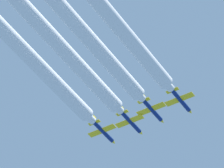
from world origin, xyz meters
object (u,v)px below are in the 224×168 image
Objects in this scene: jet_inner_right at (181,101)px; jet_inner_left at (131,122)px; jet_center at (153,110)px; jet_far_left at (104,132)px.

jet_inner_left is at bearing 178.04° from jet_inner_right.
jet_far_left is at bearing 178.56° from jet_center.
jet_inner_left is at bearing 4.87° from jet_far_left.
jet_far_left is 1.00× the size of jet_inner_left.
jet_center is at bearing -1.44° from jet_far_left.
jet_center is 1.00× the size of jet_inner_right.
jet_inner_right is (8.62, 0.60, 0.12)m from jet_center.
jet_inner_right reaches higher than jet_inner_left.
jet_far_left is 16.35m from jet_center.
jet_inner_right reaches higher than jet_far_left.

